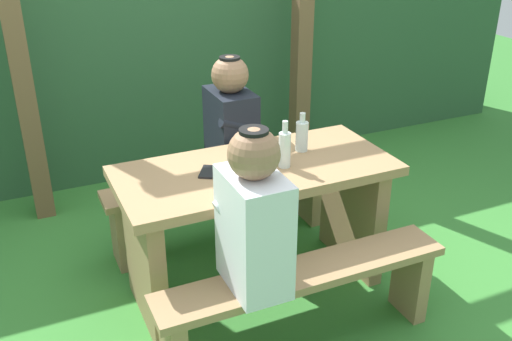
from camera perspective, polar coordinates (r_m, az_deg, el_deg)
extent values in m
plane|color=#398133|center=(3.29, 0.00, -11.18)|extent=(12.00, 12.00, 0.00)
cube|color=#2D5834|center=(4.62, -10.17, 10.68)|extent=(6.40, 0.61, 1.62)
cube|color=brown|center=(3.83, -22.24, 10.13)|extent=(0.12, 0.12, 2.14)
cube|color=brown|center=(4.34, 4.55, 13.54)|extent=(0.12, 0.12, 2.14)
cube|color=#9E7A51|center=(2.92, 0.00, -0.03)|extent=(1.40, 0.64, 0.05)
cube|color=#9E7A51|center=(2.94, -10.84, -8.56)|extent=(0.08, 0.54, 0.68)
cube|color=#9E7A51|center=(3.35, 9.40, -3.83)|extent=(0.08, 0.54, 0.68)
cube|color=#9E7A51|center=(2.66, 4.73, -10.04)|extent=(1.40, 0.24, 0.04)
cube|color=#9E7A51|center=(3.09, 14.87, -10.28)|extent=(0.07, 0.22, 0.40)
cube|color=#9E7A51|center=(3.48, -3.56, -0.90)|extent=(1.40, 0.24, 0.04)
cube|color=#9E7A51|center=(3.44, -13.17, -6.04)|extent=(0.07, 0.22, 0.40)
cube|color=#9E7A51|center=(3.82, 5.24, -2.13)|extent=(0.07, 0.22, 0.40)
cube|color=silver|center=(2.41, -0.20, -6.07)|extent=(0.22, 0.34, 0.52)
sphere|color=#936B4C|center=(2.25, -0.21, 1.65)|extent=(0.21, 0.21, 0.21)
cylinder|color=black|center=(2.21, -0.22, 3.76)|extent=(0.12, 0.12, 0.02)
cylinder|color=silver|center=(2.47, -1.53, -2.47)|extent=(0.25, 0.07, 0.15)
cube|color=black|center=(3.39, -2.45, 3.59)|extent=(0.22, 0.34, 0.52)
sphere|color=#936B4C|center=(3.28, -2.57, 9.35)|extent=(0.21, 0.21, 0.21)
cylinder|color=black|center=(3.25, -2.60, 10.86)|extent=(0.12, 0.12, 0.02)
cylinder|color=black|center=(3.23, -1.54, 4.46)|extent=(0.25, 0.07, 0.15)
cylinder|color=silver|center=(2.90, -2.18, 1.13)|extent=(0.07, 0.07, 0.08)
cylinder|color=silver|center=(3.07, 4.51, 3.34)|extent=(0.07, 0.07, 0.16)
cylinder|color=silver|center=(3.04, 4.58, 5.18)|extent=(0.03, 0.03, 0.05)
cylinder|color=silver|center=(2.87, 2.82, 2.02)|extent=(0.06, 0.06, 0.18)
cylinder|color=silver|center=(2.83, 2.87, 4.27)|extent=(0.03, 0.03, 0.06)
cube|color=black|center=(2.85, -4.73, -0.12)|extent=(0.13, 0.16, 0.01)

